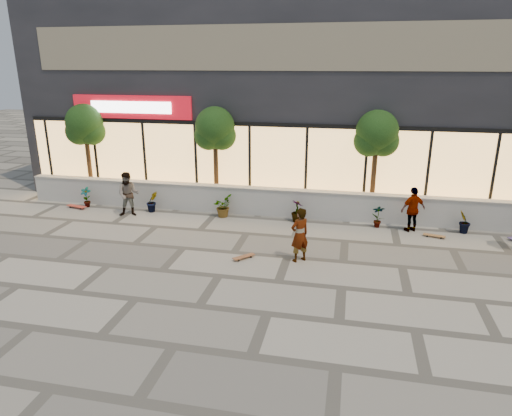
% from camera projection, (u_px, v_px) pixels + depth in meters
% --- Properties ---
extents(ground, '(80.00, 80.00, 0.00)m').
position_uv_depth(ground, '(267.00, 314.00, 10.45)').
color(ground, '#ABA594').
rests_on(ground, ground).
extents(planter_wall, '(22.00, 0.42, 1.04)m').
position_uv_depth(planter_wall, '(302.00, 204.00, 16.81)').
color(planter_wall, beige).
rests_on(planter_wall, ground).
extents(retail_building, '(24.00, 9.17, 8.50)m').
position_uv_depth(retail_building, '(318.00, 91.00, 20.78)').
color(retail_building, black).
rests_on(retail_building, ground).
extents(shrub_a, '(0.43, 0.29, 0.81)m').
position_uv_depth(shrub_a, '(86.00, 197.00, 18.02)').
color(shrub_a, '#173310').
rests_on(shrub_a, ground).
extents(shrub_b, '(0.57, 0.57, 0.81)m').
position_uv_depth(shrub_b, '(152.00, 202.00, 17.46)').
color(shrub_b, '#173310').
rests_on(shrub_b, ground).
extents(shrub_c, '(0.68, 0.77, 0.81)m').
position_uv_depth(shrub_c, '(223.00, 206.00, 16.91)').
color(shrub_c, '#173310').
rests_on(shrub_c, ground).
extents(shrub_d, '(0.64, 0.64, 0.81)m').
position_uv_depth(shrub_d, '(298.00, 211.00, 16.35)').
color(shrub_d, '#173310').
rests_on(shrub_d, ground).
extents(shrub_e, '(0.46, 0.35, 0.81)m').
position_uv_depth(shrub_e, '(378.00, 216.00, 15.79)').
color(shrub_e, '#173310').
rests_on(shrub_e, ground).
extents(shrub_f, '(0.55, 0.57, 0.81)m').
position_uv_depth(shrub_f, '(464.00, 222.00, 15.24)').
color(shrub_f, '#173310').
rests_on(shrub_f, ground).
extents(tree_west, '(1.60, 1.50, 3.92)m').
position_uv_depth(tree_west, '(85.00, 127.00, 18.49)').
color(tree_west, '#492A1A').
rests_on(tree_west, ground).
extents(tree_midwest, '(1.60, 1.50, 3.92)m').
position_uv_depth(tree_midwest, '(215.00, 131.00, 17.40)').
color(tree_midwest, '#492A1A').
rests_on(tree_midwest, ground).
extents(tree_mideast, '(1.60, 1.50, 3.92)m').
position_uv_depth(tree_mideast, '(377.00, 136.00, 16.21)').
color(tree_mideast, '#492A1A').
rests_on(tree_mideast, ground).
extents(skater_center, '(0.70, 0.67, 1.61)m').
position_uv_depth(skater_center, '(300.00, 235.00, 12.98)').
color(skater_center, white).
rests_on(skater_center, ground).
extents(skater_left, '(0.95, 0.83, 1.67)m').
position_uv_depth(skater_left, '(128.00, 194.00, 16.87)').
color(skater_left, tan).
rests_on(skater_left, ground).
extents(skater_right_near, '(0.98, 0.78, 1.55)m').
position_uv_depth(skater_right_near, '(413.00, 209.00, 15.32)').
color(skater_right_near, white).
rests_on(skater_right_near, ground).
extents(skateboard_center, '(0.61, 0.64, 0.08)m').
position_uv_depth(skateboard_center, '(244.00, 257.00, 13.34)').
color(skateboard_center, brown).
rests_on(skateboard_center, ground).
extents(skateboard_left, '(0.88, 0.39, 0.10)m').
position_uv_depth(skateboard_left, '(77.00, 206.00, 17.94)').
color(skateboard_left, red).
rests_on(skateboard_left, ground).
extents(skateboard_right_near, '(0.72, 0.33, 0.08)m').
position_uv_depth(skateboard_right_near, '(434.00, 235.00, 14.97)').
color(skateboard_right_near, '#A06934').
rests_on(skateboard_right_near, ground).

